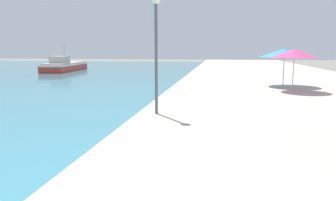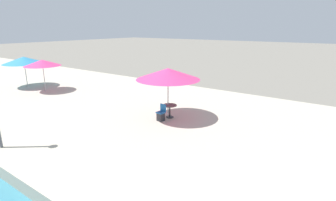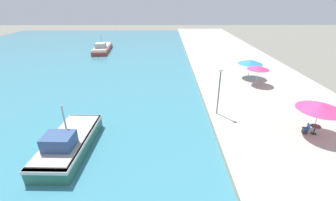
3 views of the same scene
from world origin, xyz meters
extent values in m
cylinder|color=#B7B7B7|center=(8.09, 12.65, 1.77)|extent=(0.06, 0.06, 2.36)
cone|color=#E5387A|center=(8.09, 12.65, 3.11)|extent=(3.54, 3.54, 0.62)
cylinder|color=#B7B7B7|center=(7.57, 24.42, 1.67)|extent=(0.06, 0.06, 2.16)
cone|color=#E5387A|center=(7.57, 24.42, 2.84)|extent=(2.79, 2.79, 0.49)
cylinder|color=#B7B7B7|center=(7.52, 27.18, 1.65)|extent=(0.06, 0.06, 2.13)
cone|color=teal|center=(7.52, 27.18, 2.85)|extent=(3.36, 3.36, 0.59)
cylinder|color=#333338|center=(8.14, 12.57, 0.60)|extent=(0.44, 0.44, 0.04)
cylinder|color=#333338|center=(8.14, 12.57, 0.93)|extent=(0.08, 0.08, 0.70)
cylinder|color=#4C4742|center=(8.14, 12.57, 1.30)|extent=(0.80, 0.80, 0.04)
cube|color=#2D2D33|center=(7.40, 12.65, 0.81)|extent=(0.38, 0.38, 0.45)
cube|color=#1E66A3|center=(7.40, 12.65, 1.06)|extent=(0.44, 0.44, 0.06)
cube|color=#1E66A3|center=(7.60, 12.63, 1.29)|extent=(0.10, 0.40, 0.40)
camera|label=1|loc=(3.22, 3.77, 3.12)|focal=35.00mm
camera|label=2|loc=(-3.44, 4.44, 5.61)|focal=28.00mm
camera|label=3|loc=(-4.15, -3.24, 10.94)|focal=24.00mm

